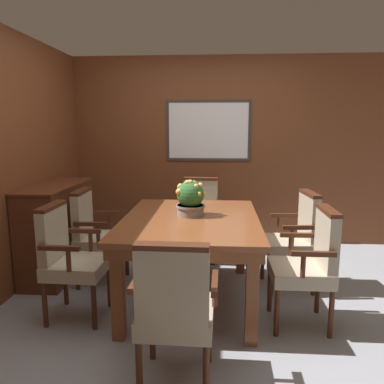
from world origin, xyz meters
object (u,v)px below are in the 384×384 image
at_px(chair_left_near, 68,255).
at_px(chair_right_near, 310,261).
at_px(dining_table, 191,228).
at_px(chair_head_far, 200,214).
at_px(chair_left_far, 95,231).
at_px(potted_plant, 190,198).
at_px(chair_right_far, 296,235).
at_px(sideboard_cabinet, 57,230).
at_px(chair_head_near, 175,306).

xyz_separation_m(chair_left_near, chair_right_near, (1.93, 0.00, 0.00)).
bearing_deg(dining_table, chair_head_far, 88.97).
height_order(chair_left_far, chair_right_near, same).
xyz_separation_m(chair_left_far, potted_plant, (0.97, -0.25, 0.40)).
relative_size(chair_right_far, chair_head_far, 1.00).
distance_m(chair_left_far, potted_plant, 1.08).
xyz_separation_m(chair_right_far, sideboard_cabinet, (-2.44, 0.18, -0.05)).
bearing_deg(sideboard_cabinet, chair_head_far, 23.12).
distance_m(chair_head_near, potted_plant, 1.31).
relative_size(dining_table, chair_left_near, 1.64).
bearing_deg(sideboard_cabinet, chair_head_near, -49.54).
bearing_deg(chair_right_far, chair_left_far, -95.01).
height_order(chair_left_near, sideboard_cabinet, sideboard_cabinet).
bearing_deg(chair_head_near, chair_right_near, -139.09).
relative_size(chair_head_far, sideboard_cabinet, 0.86).
xyz_separation_m(chair_right_far, chair_head_near, (-1.00, -1.51, 0.00)).
xyz_separation_m(chair_right_far, chair_head_far, (-0.97, 0.81, 0.00)).
distance_m(chair_left_far, chair_head_near, 1.78).
bearing_deg(dining_table, chair_left_far, 161.63).
bearing_deg(dining_table, chair_left_near, -159.57).
relative_size(dining_table, chair_right_near, 1.64).
bearing_deg(chair_head_near, potted_plant, -89.09).
xyz_separation_m(dining_table, chair_left_far, (-0.98, 0.33, -0.14)).
xyz_separation_m(chair_right_far, potted_plant, (-1.00, -0.27, 0.40)).
bearing_deg(chair_left_near, sideboard_cabinet, 29.76).
bearing_deg(chair_left_near, dining_table, -68.22).
bearing_deg(chair_right_far, chair_right_near, -8.27).
xyz_separation_m(dining_table, sideboard_cabinet, (-1.46, 0.53, -0.19)).
height_order(chair_left_near, chair_right_far, same).
distance_m(dining_table, chair_right_far, 1.06).
height_order(chair_right_near, potted_plant, potted_plant).
distance_m(chair_left_far, chair_right_far, 1.97).
distance_m(chair_left_near, chair_head_far, 1.82).
relative_size(chair_left_far, chair_head_near, 1.00).
xyz_separation_m(chair_left_far, chair_head_far, (1.00, 0.83, 0.00)).
height_order(chair_left_near, potted_plant, potted_plant).
height_order(chair_left_near, chair_head_far, same).
height_order(dining_table, chair_head_far, chair_head_far).
relative_size(chair_head_near, potted_plant, 2.87).
relative_size(chair_right_far, chair_head_near, 1.00).
bearing_deg(chair_left_far, chair_head_near, -147.98).
xyz_separation_m(chair_head_far, potted_plant, (-0.03, -1.08, 0.40)).
bearing_deg(chair_right_near, chair_left_near, -90.06).
distance_m(dining_table, chair_head_near, 1.18).
bearing_deg(sideboard_cabinet, chair_left_near, -61.59).
bearing_deg(chair_head_far, chair_right_far, -36.13).
bearing_deg(potted_plant, dining_table, -83.06).
height_order(chair_left_far, chair_right_far, same).
bearing_deg(chair_head_far, chair_left_near, -119.24).
xyz_separation_m(chair_right_near, potted_plant, (-0.96, 0.43, 0.40)).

